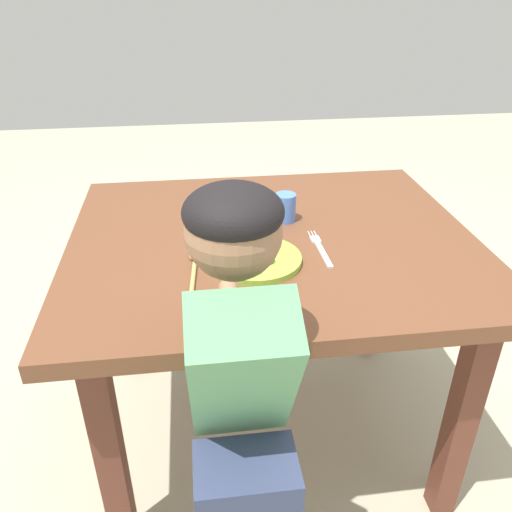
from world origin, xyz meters
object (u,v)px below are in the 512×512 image
object	(u,v)px
fork	(320,249)
spoon	(194,266)
drinking_cup	(285,208)
person	(242,439)
plate	(253,255)

from	to	relation	value
fork	spoon	bearing A→B (deg)	98.21
drinking_cup	person	xyz separation A→B (m)	(-0.20, -0.67, -0.18)
fork	drinking_cup	world-z (taller)	drinking_cup
drinking_cup	plate	bearing A→B (deg)	-118.73
plate	drinking_cup	bearing A→B (deg)	61.27
person	drinking_cup	bearing A→B (deg)	73.33
fork	drinking_cup	xyz separation A→B (m)	(-0.06, 0.19, 0.04)
spoon	fork	bearing A→B (deg)	-75.74
fork	drinking_cup	size ratio (longest dim) A/B	2.45
plate	person	distance (m)	0.48
drinking_cup	person	world-z (taller)	person
plate	fork	world-z (taller)	plate
plate	fork	xyz separation A→B (m)	(0.19, 0.03, -0.01)
fork	drinking_cup	bearing A→B (deg)	16.64
plate	person	xyz separation A→B (m)	(-0.08, -0.44, -0.16)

